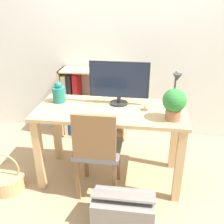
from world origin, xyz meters
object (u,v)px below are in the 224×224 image
at_px(chair, 97,149).
at_px(bookshelf, 82,103).
at_px(potted_plant, 174,103).
at_px(storage_box, 123,211).
at_px(desk_lamp, 175,88).
at_px(vase, 59,94).
at_px(keyboard, 115,111).
at_px(monitor, 119,81).
at_px(basket, 7,180).

xyz_separation_m(chair, bookshelf, (-0.41, 1.09, -0.04)).
distance_m(potted_plant, storage_box, 0.96).
xyz_separation_m(desk_lamp, chair, (-0.64, -0.28, -0.49)).
xyz_separation_m(vase, desk_lamp, (1.08, -0.08, 0.13)).
height_order(desk_lamp, chair, desk_lamp).
distance_m(keyboard, storage_box, 0.84).
bearing_deg(potted_plant, storage_box, -127.73).
distance_m(keyboard, vase, 0.59).
bearing_deg(bookshelf, monitor, -51.64).
xyz_separation_m(keyboard, storage_box, (0.14, -0.55, -0.62)).
xyz_separation_m(desk_lamp, potted_plant, (-0.02, -0.16, -0.07)).
height_order(keyboard, desk_lamp, desk_lamp).
bearing_deg(keyboard, chair, -122.97).
bearing_deg(basket, desk_lamp, 12.12).
xyz_separation_m(monitor, potted_plant, (0.48, -0.27, -0.07)).
relative_size(bookshelf, basket, 2.32).
distance_m(potted_plant, bookshelf, 1.50).
bearing_deg(basket, storage_box, -14.73).
relative_size(desk_lamp, storage_box, 0.72).
relative_size(monitor, vase, 2.71).
xyz_separation_m(desk_lamp, bookshelf, (-1.06, 0.81, -0.54)).
height_order(vase, basket, vase).
height_order(potted_plant, chair, potted_plant).
xyz_separation_m(keyboard, chair, (-0.13, -0.20, -0.28)).
height_order(vase, desk_lamp, desk_lamp).
bearing_deg(bookshelf, vase, -91.91).
height_order(potted_plant, storage_box, potted_plant).
relative_size(keyboard, bookshelf, 0.45).
height_order(keyboard, bookshelf, bookshelf).
bearing_deg(bookshelf, chair, -69.33).
distance_m(keyboard, potted_plant, 0.52).
bearing_deg(monitor, storage_box, -80.45).
height_order(vase, chair, vase).
height_order(monitor, vase, monitor).
bearing_deg(chair, monitor, 68.66).
relative_size(monitor, desk_lamp, 1.55).
distance_m(keyboard, basket, 1.24).
height_order(bookshelf, basket, bookshelf).
distance_m(chair, storage_box, 0.55).
xyz_separation_m(keyboard, bookshelf, (-0.54, 0.90, -0.32)).
bearing_deg(vase, storage_box, -45.40).
relative_size(keyboard, basket, 1.04).
xyz_separation_m(potted_plant, bookshelf, (-1.04, 0.98, -0.47)).
relative_size(monitor, bookshelf, 0.63).
relative_size(chair, basket, 2.29).
relative_size(desk_lamp, potted_plant, 1.33).
bearing_deg(storage_box, vase, 134.60).
xyz_separation_m(potted_plant, storage_box, (-0.36, -0.47, -0.76)).
xyz_separation_m(monitor, bookshelf, (-0.56, 0.70, -0.54)).
xyz_separation_m(keyboard, vase, (-0.57, 0.17, 0.08)).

